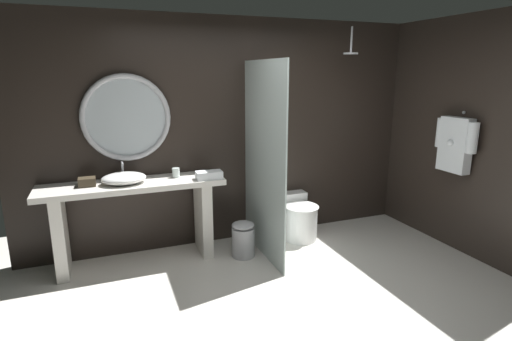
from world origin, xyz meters
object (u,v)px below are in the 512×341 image
(vessel_sink, at_px, (124,178))
(round_wall_mirror, at_px, (127,118))
(tumbler_cup, at_px, (176,173))
(tissue_box, at_px, (87,182))
(rain_shower_head, at_px, (351,50))
(folded_hand_towel, at_px, (209,175))
(toilet, at_px, (299,218))
(waste_bin, at_px, (243,239))
(hanging_bathrobe, at_px, (455,142))

(vessel_sink, xyz_separation_m, round_wall_mirror, (0.08, 0.25, 0.58))
(tumbler_cup, height_order, tissue_box, tumbler_cup)
(rain_shower_head, height_order, folded_hand_towel, rain_shower_head)
(tumbler_cup, height_order, toilet, tumbler_cup)
(waste_bin, xyz_separation_m, folded_hand_towel, (-0.33, 0.12, 0.73))
(toilet, relative_size, waste_bin, 1.50)
(toilet, relative_size, folded_hand_towel, 2.20)
(tissue_box, xyz_separation_m, round_wall_mirror, (0.43, 0.21, 0.60))
(waste_bin, bearing_deg, round_wall_mirror, 155.57)
(round_wall_mirror, height_order, waste_bin, round_wall_mirror)
(waste_bin, bearing_deg, tissue_box, 169.31)
(round_wall_mirror, distance_m, toilet, 2.31)
(round_wall_mirror, xyz_separation_m, waste_bin, (1.10, -0.50, -1.33))
(tissue_box, relative_size, waste_bin, 0.40)
(tissue_box, height_order, toilet, tissue_box)
(tissue_box, height_order, hanging_bathrobe, hanging_bathrobe)
(rain_shower_head, relative_size, hanging_bathrobe, 0.46)
(vessel_sink, xyz_separation_m, tissue_box, (-0.35, 0.04, -0.01))
(tissue_box, xyz_separation_m, hanging_bathrobe, (3.80, -0.91, 0.31))
(waste_bin, relative_size, folded_hand_towel, 1.47)
(tumbler_cup, xyz_separation_m, tissue_box, (-0.89, -0.02, -0.01))
(hanging_bathrobe, bearing_deg, tumbler_cup, 162.21)
(hanging_bathrobe, relative_size, waste_bin, 1.68)
(vessel_sink, bearing_deg, hanging_bathrobe, -14.24)
(tumbler_cup, xyz_separation_m, round_wall_mirror, (-0.45, 0.19, 0.59))
(round_wall_mirror, bearing_deg, tumbler_cup, -22.59)
(vessel_sink, height_order, round_wall_mirror, round_wall_mirror)
(vessel_sink, relative_size, round_wall_mirror, 0.48)
(rain_shower_head, relative_size, folded_hand_towel, 1.13)
(folded_hand_towel, bearing_deg, vessel_sink, 171.03)
(tissue_box, xyz_separation_m, folded_hand_towel, (1.20, -0.17, -0.00))
(round_wall_mirror, xyz_separation_m, toilet, (1.91, -0.25, -1.27))
(round_wall_mirror, distance_m, hanging_bathrobe, 3.56)
(rain_shower_head, distance_m, toilet, 2.07)
(rain_shower_head, bearing_deg, tissue_box, 178.65)
(vessel_sink, xyz_separation_m, waste_bin, (1.19, -0.25, -0.74))
(tissue_box, bearing_deg, toilet, -1.07)
(tumbler_cup, bearing_deg, hanging_bathrobe, -17.79)
(toilet, height_order, waste_bin, toilet)
(toilet, xyz_separation_m, folded_hand_towel, (-1.14, -0.13, 0.68))
(round_wall_mirror, height_order, hanging_bathrobe, round_wall_mirror)
(vessel_sink, distance_m, waste_bin, 1.42)
(vessel_sink, relative_size, waste_bin, 1.10)
(vessel_sink, xyz_separation_m, tumbler_cup, (0.54, 0.06, -0.01))
(tissue_box, distance_m, round_wall_mirror, 0.77)
(vessel_sink, xyz_separation_m, toilet, (1.99, -0.01, -0.69))
(folded_hand_towel, bearing_deg, toilet, 6.38)
(hanging_bathrobe, distance_m, folded_hand_towel, 2.72)
(vessel_sink, bearing_deg, rain_shower_head, -0.72)
(round_wall_mirror, distance_m, folded_hand_towel, 1.04)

